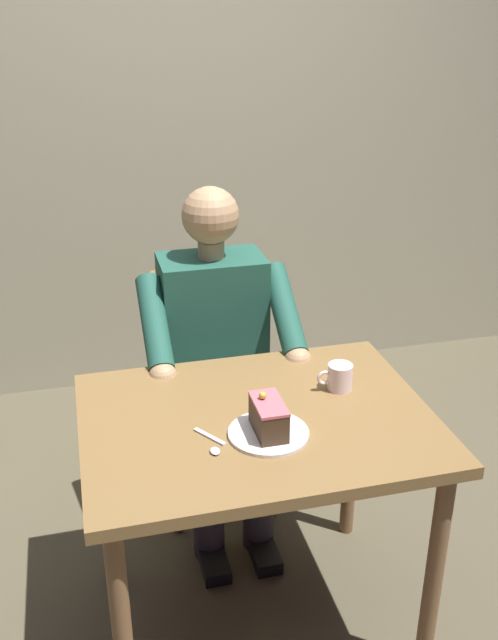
{
  "coord_description": "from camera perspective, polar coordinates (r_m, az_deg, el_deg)",
  "views": [
    {
      "loc": [
        0.44,
        1.63,
        1.8
      ],
      "look_at": [
        -0.0,
        -0.1,
        1.0
      ],
      "focal_mm": 39.84,
      "sensor_mm": 36.0,
      "label": 1
    }
  ],
  "objects": [
    {
      "name": "dessert_spoon",
      "position": [
        1.87,
        -2.95,
        -9.94
      ],
      "size": [
        0.07,
        0.14,
        0.01
      ],
      "color": "silver",
      "rests_on": "dining_table"
    },
    {
      "name": "chair",
      "position": [
        2.72,
        -3.21,
        -4.61
      ],
      "size": [
        0.42,
        0.42,
        0.89
      ],
      "color": "brown",
      "rests_on": "ground"
    },
    {
      "name": "ground_plane",
      "position": [
        2.47,
        0.58,
        -22.57
      ],
      "size": [
        14.0,
        14.0,
        0.0
      ],
      "primitive_type": "plane",
      "color": "brown"
    },
    {
      "name": "cafe_rear_panel",
      "position": [
        3.39,
        -7.17,
        19.08
      ],
      "size": [
        6.4,
        0.12,
        3.0
      ],
      "primitive_type": "cube",
      "color": "#ACA689",
      "rests_on": "ground"
    },
    {
      "name": "dessert_plate",
      "position": [
        1.91,
        1.57,
        -9.07
      ],
      "size": [
        0.22,
        0.22,
        0.01
      ],
      "primitive_type": "cylinder",
      "color": "white",
      "rests_on": "dining_table"
    },
    {
      "name": "coffee_cup",
      "position": [
        2.11,
        7.26,
        -4.52
      ],
      "size": [
        0.11,
        0.07,
        0.08
      ],
      "color": "silver",
      "rests_on": "dining_table"
    },
    {
      "name": "seated_person",
      "position": [
        2.5,
        -2.52,
        -3.33
      ],
      "size": [
        0.53,
        0.58,
        1.25
      ],
      "color": "#205244",
      "rests_on": "ground"
    },
    {
      "name": "cake_slice",
      "position": [
        1.88,
        1.58,
        -7.78
      ],
      "size": [
        0.08,
        0.14,
        0.11
      ],
      "color": "#422F1E",
      "rests_on": "dessert_plate"
    },
    {
      "name": "dining_table",
      "position": [
        2.04,
        0.66,
        -10.08
      ],
      "size": [
        0.97,
        0.73,
        0.75
      ],
      "color": "brown",
      "rests_on": "ground"
    }
  ]
}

